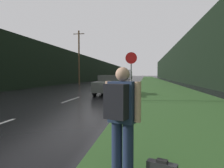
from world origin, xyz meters
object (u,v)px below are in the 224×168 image
hitchhiker_with_backpack (121,115)px  car_passing_near (109,85)px  stop_sign (131,72)px  delivery_truck (128,74)px

hitchhiker_with_backpack → car_passing_near: size_ratio=0.37×
stop_sign → car_passing_near: size_ratio=0.63×
hitchhiker_with_backpack → delivery_truck: delivery_truck is taller
stop_sign → hitchhiker_with_backpack: stop_sign is taller
car_passing_near → delivery_truck: bearing=-86.7°
hitchhiker_with_backpack → car_passing_near: hitchhiker_with_backpack is taller
stop_sign → car_passing_near: (-2.05, 4.46, -0.92)m
hitchhiker_with_backpack → car_passing_near: bearing=121.1°
car_passing_near → delivery_truck: size_ratio=0.55×
stop_sign → delivery_truck: delivery_truck is taller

